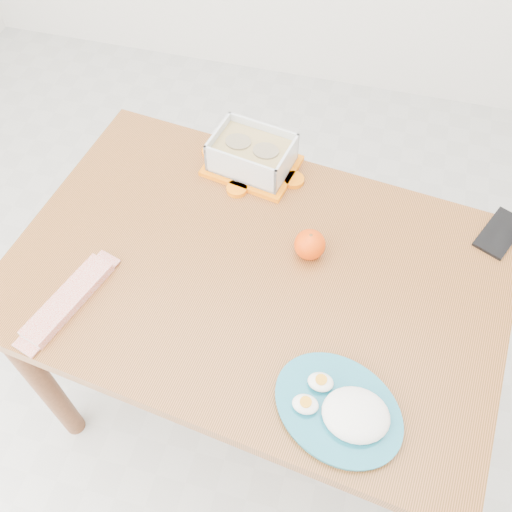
% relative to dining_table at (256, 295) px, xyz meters
% --- Properties ---
extents(ground, '(3.50, 3.50, 0.00)m').
position_rel_dining_table_xyz_m(ground, '(-0.14, -0.04, -0.64)').
color(ground, '#B7B7B2').
rests_on(ground, ground).
extents(dining_table, '(1.22, 0.89, 0.75)m').
position_rel_dining_table_xyz_m(dining_table, '(0.00, 0.00, 0.00)').
color(dining_table, '#A65A2F').
rests_on(dining_table, ground).
extents(food_container, '(0.25, 0.21, 0.10)m').
position_rel_dining_table_xyz_m(food_container, '(-0.09, 0.32, 0.15)').
color(food_container, orange).
rests_on(food_container, dining_table).
extents(orange_fruit, '(0.07, 0.07, 0.07)m').
position_rel_dining_table_xyz_m(orange_fruit, '(0.11, 0.08, 0.14)').
color(orange_fruit, '#FF5105').
rests_on(orange_fruit, dining_table).
extents(rice_plate, '(0.35, 0.35, 0.07)m').
position_rel_dining_table_xyz_m(rice_plate, '(0.25, -0.28, 0.13)').
color(rice_plate, '#16687D').
rests_on(rice_plate, dining_table).
extents(candy_bar, '(0.13, 0.25, 0.02)m').
position_rel_dining_table_xyz_m(candy_bar, '(-0.38, -0.19, 0.12)').
color(candy_bar, red).
rests_on(candy_bar, dining_table).
extents(smartphone, '(0.13, 0.17, 0.01)m').
position_rel_dining_table_xyz_m(smartphone, '(0.54, 0.25, 0.11)').
color(smartphone, black).
rests_on(smartphone, dining_table).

